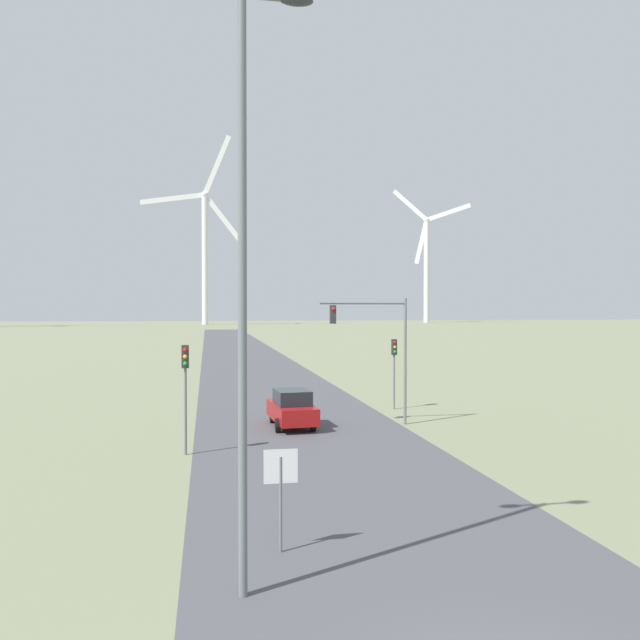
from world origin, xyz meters
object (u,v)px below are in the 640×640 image
traffic_light_mast_overhead (377,335)px  wind_turbine_center (426,259)px  car_approaching (292,408)px  traffic_light_post_near_right (394,358)px  streetlamp (242,230)px  stop_sign_near (281,480)px  wind_turbine_left (205,243)px  traffic_light_post_near_left (185,375)px

traffic_light_mast_overhead → wind_turbine_center: wind_turbine_center is taller
car_approaching → wind_turbine_center: bearing=68.5°
car_approaching → wind_turbine_center: size_ratio=0.07×
traffic_light_post_near_right → car_approaching: bearing=-146.5°
wind_turbine_center → traffic_light_mast_overhead: bearing=-110.6°
streetlamp → traffic_light_post_near_right: (9.84, 21.81, -4.35)m
stop_sign_near → traffic_light_post_near_right: bearing=65.8°
car_approaching → wind_turbine_left: wind_turbine_left is taller
streetlamp → wind_turbine_left: bearing=90.3°
streetlamp → traffic_light_mast_overhead: streetlamp is taller
streetlamp → wind_turbine_center: (91.56, 240.98, 19.81)m
traffic_light_mast_overhead → traffic_light_post_near_left: bearing=-152.7°
stop_sign_near → wind_turbine_left: (-2.30, 219.44, 28.33)m
wind_turbine_left → streetlamp: bearing=-89.7°
stop_sign_near → traffic_light_post_near_left: bearing=103.7°
traffic_light_mast_overhead → wind_turbine_center: bearing=69.4°
traffic_light_post_near_left → wind_turbine_left: (0.24, 209.00, 26.88)m
traffic_light_post_near_right → traffic_light_mast_overhead: bearing=-116.8°
traffic_light_post_near_right → wind_turbine_center: bearing=69.6°
stop_sign_near → traffic_light_post_near_right: traffic_light_post_near_right is taller
traffic_light_post_near_right → traffic_light_mast_overhead: (-2.31, -4.59, 1.51)m
wind_turbine_left → traffic_light_post_near_right: bearing=-86.8°
car_approaching → wind_turbine_center: (88.19, 223.46, 26.19)m
stop_sign_near → wind_turbine_center: wind_turbine_center is taller
streetlamp → traffic_light_mast_overhead: 19.01m
streetlamp → stop_sign_near: size_ratio=4.91×
traffic_light_post_near_right → wind_turbine_left: wind_turbine_left is taller
traffic_light_post_near_right → streetlamp: bearing=-114.3°
wind_turbine_center → streetlamp: bearing=-110.8°
stop_sign_near → traffic_light_mast_overhead: bearing=66.6°
wind_turbine_center → wind_turbine_left: bearing=-168.2°
wind_turbine_center → traffic_light_post_near_left: bearing=-112.2°
wind_turbine_center → traffic_light_post_near_right: bearing=-110.4°
traffic_light_post_near_left → wind_turbine_left: bearing=89.9°
traffic_light_mast_overhead → streetlamp: bearing=-113.6°
traffic_light_post_near_right → wind_turbine_center: size_ratio=0.07×
traffic_light_post_near_left → traffic_light_post_near_right: (11.38, 9.27, -0.22)m
traffic_light_post_near_right → stop_sign_near: bearing=-114.2°
wind_turbine_left → wind_turbine_center: wind_turbine_left is taller
traffic_light_post_near_right → traffic_light_post_near_left: bearing=-140.8°
streetlamp → wind_turbine_left: wind_turbine_left is taller
stop_sign_near → traffic_light_post_near_right: size_ratio=0.61×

